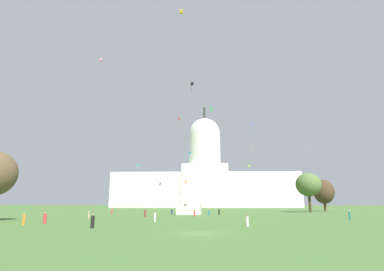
{
  "coord_description": "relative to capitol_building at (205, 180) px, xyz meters",
  "views": [
    {
      "loc": [
        0.86,
        -34.24,
        3.14
      ],
      "look_at": [
        -5.62,
        107.2,
        33.82
      ],
      "focal_mm": 29.13,
      "sensor_mm": 36.0,
      "label": 1
    }
  ],
  "objects": [
    {
      "name": "kite_turquoise_mid",
      "position": [
        -27.98,
        -89.59,
        -0.38
      ],
      "size": [
        0.93,
        0.93,
        2.17
      ],
      "rotation": [
        0.0,
        0.0,
        0.36
      ],
      "color": "teal"
    },
    {
      "name": "kite_pink_high",
      "position": [
        -39.75,
        -109.55,
        38.46
      ],
      "size": [
        1.06,
        1.12,
        1.13
      ],
      "rotation": [
        0.0,
        0.0,
        3.29
      ],
      "color": "pink"
    },
    {
      "name": "kite_red_high",
      "position": [
        -14.82,
        -40.75,
        33.22
      ],
      "size": [
        1.2,
        1.11,
        3.57
      ],
      "rotation": [
        0.0,
        0.0,
        1.64
      ],
      "color": "red"
    },
    {
      "name": "kite_white_mid",
      "position": [
        31.08,
        -128.75,
        -1.1
      ],
      "size": [
        0.75,
        1.65,
        0.29
      ],
      "rotation": [
        0.0,
        0.0,
        4.86
      ],
      "color": "white"
    },
    {
      "name": "kite_yellow_mid",
      "position": [
        27.01,
        -52.81,
        13.58
      ],
      "size": [
        1.51,
        1.79,
        3.77
      ],
      "rotation": [
        0.0,
        0.0,
        1.08
      ],
      "color": "yellow"
    },
    {
      "name": "person_white_near_tent",
      "position": [
        -7.81,
        -165.88,
        -18.37
      ],
      "size": [
        0.45,
        0.45,
        1.63
      ],
      "rotation": [
        0.0,
        0.0,
        2.05
      ],
      "color": "silver",
      "rests_on": "ground_plane"
    },
    {
      "name": "kite_orange_low",
      "position": [
        -7.84,
        -85.01,
        -7.15
      ],
      "size": [
        1.13,
        1.11,
        1.12
      ],
      "rotation": [
        0.0,
        0.0,
        5.34
      ],
      "color": "orange"
    },
    {
      "name": "kite_violet_mid",
      "position": [
        0.86,
        -26.27,
        3.84
      ],
      "size": [
        1.58,
        1.64,
        2.4
      ],
      "rotation": [
        0.0,
        0.0,
        3.99
      ],
      "color": "purple"
    },
    {
      "name": "person_white_aisle_center",
      "position": [
        6.51,
        -175.99,
        -18.41
      ],
      "size": [
        0.46,
        0.46,
        1.55
      ],
      "rotation": [
        0.0,
        0.0,
        3.77
      ],
      "color": "silver",
      "rests_on": "ground_plane"
    },
    {
      "name": "tree_east_far",
      "position": [
        35.66,
        -111.56,
        -9.98
      ],
      "size": [
        8.74,
        8.26,
        13.15
      ],
      "color": "#42301E",
      "rests_on": "ground_plane"
    },
    {
      "name": "kite_lime_mid",
      "position": [
        18.96,
        -88.88,
        -0.9
      ],
      "size": [
        0.98,
        0.92,
        2.21
      ],
      "rotation": [
        0.0,
        0.0,
        1.67
      ],
      "color": "#8CD133"
    },
    {
      "name": "person_teal_front_center",
      "position": [
        1.55,
        -138.29,
        -18.4
      ],
      "size": [
        0.47,
        0.47,
        1.58
      ],
      "rotation": [
        0.0,
        0.0,
        2.79
      ],
      "color": "#1E757A",
      "rests_on": "ground_plane"
    },
    {
      "name": "kite_cyan_mid",
      "position": [
        -5.41,
        -98.31,
        3.0
      ],
      "size": [
        1.01,
        0.64,
        4.02
      ],
      "rotation": [
        0.0,
        0.0,
        2.05
      ],
      "color": "#33BCDB"
    },
    {
      "name": "kite_magenta_low",
      "position": [
        -27.26,
        -44.54,
        -3.68
      ],
      "size": [
        1.4,
        0.94,
        2.65
      ],
      "rotation": [
        0.0,
        0.0,
        6.21
      ],
      "color": "#D1339E"
    },
    {
      "name": "capitol_building",
      "position": [
        0.0,
        0.0,
        0.0
      ],
      "size": [
        128.05,
        25.12,
        71.82
      ],
      "color": "silver",
      "rests_on": "ground_plane"
    },
    {
      "name": "person_black_back_right",
      "position": [
        4.33,
        -133.06,
        -18.36
      ],
      "size": [
        0.51,
        0.51,
        1.68
      ],
      "rotation": [
        0.0,
        0.0,
        2.55
      ],
      "color": "black",
      "rests_on": "ground_plane"
    },
    {
      "name": "person_orange_lawn_far_left",
      "position": [
        -25.64,
        -174.39,
        -18.36
      ],
      "size": [
        0.47,
        0.47,
        1.67
      ],
      "rotation": [
        0.0,
        0.0,
        1.9
      ],
      "color": "orange",
      "rests_on": "ground_plane"
    },
    {
      "name": "event_tent",
      "position": [
        -3.81,
        -132.28,
        -16.18
      ],
      "size": [
        7.17,
        6.35,
        5.89
      ],
      "rotation": [
        0.0,
        0.0,
        -0.09
      ],
      "color": "white",
      "rests_on": "ground_plane"
    },
    {
      "name": "tree_east_mid",
      "position": [
        46.16,
        -96.29,
        -11.81
      ],
      "size": [
        9.4,
        9.08,
        11.92
      ],
      "color": "#42301E",
      "rests_on": "ground_plane"
    },
    {
      "name": "person_red_mid_center",
      "position": [
        -24.08,
        -171.31,
        -18.34
      ],
      "size": [
        0.67,
        0.67,
        1.74
      ],
      "rotation": [
        0.0,
        0.0,
        3.83
      ],
      "color": "red",
      "rests_on": "ground_plane"
    },
    {
      "name": "kite_gold_high",
      "position": [
        -5.95,
        -137.98,
        39.4
      ],
      "size": [
        1.01,
        1.06,
        1.2
      ],
      "rotation": [
        0.0,
        0.0,
        2.95
      ],
      "color": "gold"
    },
    {
      "name": "person_red_back_center",
      "position": [
        -25.98,
        -130.04,
        -18.38
      ],
      "size": [
        0.46,
        0.46,
        1.61
      ],
      "rotation": [
        0.0,
        0.0,
        2.5
      ],
      "color": "red",
      "rests_on": "ground_plane"
    },
    {
      "name": "kite_blue_high",
      "position": [
        23.5,
        -70.06,
        21.68
      ],
      "size": [
        0.98,
        0.79,
        3.39
      ],
      "rotation": [
        0.0,
        0.0,
        3.3
      ],
      "color": "blue"
    },
    {
      "name": "person_tan_edge_west",
      "position": [
        -23.35,
        -154.81,
        -18.44
      ],
      "size": [
        0.47,
        0.47,
        1.5
      ],
      "rotation": [
        0.0,
        0.0,
        2.33
      ],
      "color": "tan",
      "rests_on": "ground_plane"
    },
    {
      "name": "kite_green_mid",
      "position": [
        2.63,
        -131.52,
        11.12
      ],
      "size": [
        0.55,
        0.49,
        0.99
      ],
      "rotation": [
        0.0,
        0.0,
        5.77
      ],
      "color": "green"
    },
    {
      "name": "person_teal_front_right",
      "position": [
        27.77,
        -158.68,
        -18.31
      ],
      "size": [
        0.39,
        0.39,
        1.76
      ],
      "rotation": [
        0.0,
        0.0,
        4.83
      ],
      "color": "#1E757A",
      "rests_on": "ground_plane"
    },
    {
      "name": "person_red_back_left",
      "position": [
        -1.92,
        -143.38,
        -18.38
      ],
      "size": [
        0.52,
        0.52,
        1.66
      ],
      "rotation": [
        0.0,
        0.0,
        0.21
      ],
      "color": "red",
      "rests_on": "ground_plane"
    },
    {
      "name": "ground_plane",
      "position": [
        0.14,
        -185.81,
        -19.13
      ],
      "size": [
        800.0,
        800.0,
        0.0
      ],
      "primitive_type": "plane",
      "color": "#42662D"
    },
    {
      "name": "person_black_lawn_far_right",
      "position": [
        -13.51,
        -179.71,
        -18.33
      ],
      "size": [
        0.55,
        0.55,
        1.76
      ],
      "rotation": [
        0.0,
        0.0,
        0.21
      ],
      "color": "black",
      "rests_on": "ground_plane"
    },
    {
      "name": "person_navy_near_tree_west",
      "position": [
        -9.24,
        -126.28,
        -18.48
      ],
      "size": [
        0.48,
        0.48,
        1.46
      ],
      "rotation": [
        0.0,
        0.0,
        3.19
      ],
      "color": "navy",
      "rests_on": "ground_plane"
    },
    {
      "name": "person_maroon_edge_east",
      "position": [
        -13.29,
        -146.24,
        -18.33
      ],
      "size": [
        0.51,
        0.51,
        1.75
      ],
      "rotation": [
        0.0,
        0.0,
        1.38
      ],
      "color": "maroon",
      "rests_on": "ground_plane"
    },
    {
      "name": "kite_black_high",
      "position": [
        -3.13,
        -129.98,
        19.64
      ],
      "size": [
        1.18,
        0.56,
        3.29
      ],
      "rotation": [
        0.0,
        0.0,
        1.88
      ],
      "color": "black"
    }
  ]
}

